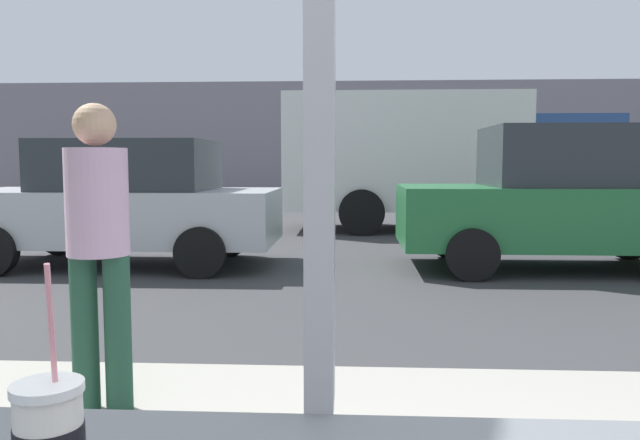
{
  "coord_description": "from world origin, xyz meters",
  "views": [
    {
      "loc": [
        0.06,
        -0.98,
        1.43
      ],
      "look_at": [
        -0.14,
        2.63,
        1.1
      ],
      "focal_mm": 35.21,
      "sensor_mm": 36.0,
      "label": 1
    }
  ],
  "objects_px": {
    "soda_cup_left": "(49,438)",
    "pedestrian": "(98,237)",
    "parked_car_silver": "(124,202)",
    "box_truck": "(439,156)",
    "parked_car_green": "(563,199)"
  },
  "relations": [
    {
      "from": "parked_car_green",
      "to": "pedestrian",
      "type": "bearing_deg",
      "value": -127.96
    },
    {
      "from": "parked_car_silver",
      "to": "parked_car_green",
      "type": "bearing_deg",
      "value": 0.0
    },
    {
      "from": "parked_car_green",
      "to": "box_truck",
      "type": "xyz_separation_m",
      "value": [
        -1.01,
        4.82,
        0.61
      ]
    },
    {
      "from": "soda_cup_left",
      "to": "pedestrian",
      "type": "xyz_separation_m",
      "value": [
        -0.96,
        2.45,
        -0.05
      ]
    },
    {
      "from": "parked_car_green",
      "to": "pedestrian",
      "type": "distance_m",
      "value": 6.68
    },
    {
      "from": "parked_car_silver",
      "to": "box_truck",
      "type": "relative_size",
      "value": 0.65
    },
    {
      "from": "parked_car_silver",
      "to": "pedestrian",
      "type": "xyz_separation_m",
      "value": [
        1.83,
        -5.27,
        0.16
      ]
    },
    {
      "from": "pedestrian",
      "to": "parked_car_green",
      "type": "bearing_deg",
      "value": 52.04
    },
    {
      "from": "parked_car_silver",
      "to": "box_truck",
      "type": "bearing_deg",
      "value": 44.35
    },
    {
      "from": "soda_cup_left",
      "to": "box_truck",
      "type": "bearing_deg",
      "value": 80.31
    },
    {
      "from": "parked_car_silver",
      "to": "soda_cup_left",
      "type": "bearing_deg",
      "value": -70.11
    },
    {
      "from": "soda_cup_left",
      "to": "pedestrian",
      "type": "height_order",
      "value": "pedestrian"
    },
    {
      "from": "box_truck",
      "to": "parked_car_green",
      "type": "bearing_deg",
      "value": -78.19
    },
    {
      "from": "parked_car_green",
      "to": "pedestrian",
      "type": "height_order",
      "value": "parked_car_green"
    },
    {
      "from": "soda_cup_left",
      "to": "pedestrian",
      "type": "bearing_deg",
      "value": 111.34
    }
  ]
}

